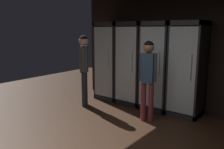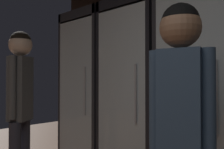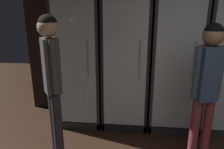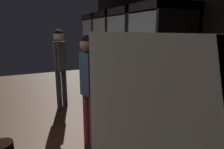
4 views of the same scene
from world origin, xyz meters
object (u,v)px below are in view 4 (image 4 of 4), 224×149
object	(u,v)px
cooler_center	(135,73)
cooler_far_left	(103,61)
shopper_near	(89,79)
shopper_far	(60,60)
cooler_left	(116,66)
cooler_right	(161,82)

from	to	relation	value
cooler_center	cooler_far_left	bearing A→B (deg)	-179.91
shopper_near	shopper_far	xyz separation A→B (m)	(-1.67, -0.06, 0.04)
cooler_left	cooler_center	size ratio (longest dim) A/B	1.00
shopper_far	shopper_near	bearing A→B (deg)	2.13
cooler_left	shopper_far	world-z (taller)	cooler_left
cooler_far_left	cooler_left	world-z (taller)	same
shopper_near	cooler_center	bearing A→B (deg)	103.97
shopper_near	cooler_left	bearing A→B (deg)	135.75
cooler_right	shopper_near	distance (m)	0.99
cooler_left	shopper_near	world-z (taller)	cooler_left
cooler_far_left	cooler_right	xyz separation A→B (m)	(2.04, 0.00, 0.00)
cooler_far_left	cooler_center	bearing A→B (deg)	0.09
cooler_center	shopper_far	bearing A→B (deg)	-147.21
cooler_center	shopper_near	distance (m)	0.90
cooler_right	shopper_near	size ratio (longest dim) A/B	1.24
shopper_near	shopper_far	world-z (taller)	shopper_far
cooler_right	cooler_far_left	bearing A→B (deg)	-179.93
cooler_right	shopper_far	distance (m)	2.33
cooler_left	cooler_far_left	bearing A→B (deg)	-179.88
cooler_left	shopper_far	size ratio (longest dim) A/B	1.18
cooler_far_left	shopper_near	distance (m)	1.80
cooler_center	shopper_near	size ratio (longest dim) A/B	1.24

